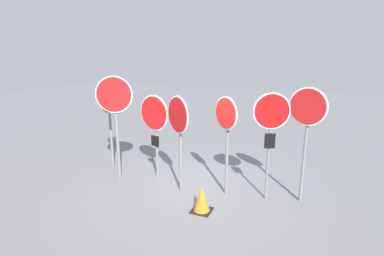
{
  "coord_description": "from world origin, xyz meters",
  "views": [
    {
      "loc": [
        2.71,
        -6.21,
        3.21
      ],
      "look_at": [
        0.07,
        0.0,
        1.48
      ],
      "focal_mm": 28.0,
      "sensor_mm": 36.0,
      "label": 1
    }
  ],
  "objects": [
    {
      "name": "stop_sign_5",
      "position": [
        1.85,
        0.03,
        1.84
      ],
      "size": [
        0.73,
        0.31,
        2.44
      ],
      "rotation": [
        0.0,
        0.0,
        0.37
      ],
      "color": "slate",
      "rests_on": "ground"
    },
    {
      "name": "stop_sign_6",
      "position": [
        2.54,
        0.23,
        1.88
      ],
      "size": [
        0.76,
        0.27,
        2.52
      ],
      "rotation": [
        0.0,
        0.0,
        -0.31
      ],
      "color": "slate",
      "rests_on": "ground"
    },
    {
      "name": "stop_sign_3",
      "position": [
        -0.1,
        -0.36,
        1.65
      ],
      "size": [
        0.71,
        0.5,
        2.27
      ],
      "rotation": [
        0.0,
        0.0,
        -0.6
      ],
      "color": "slate",
      "rests_on": "ground"
    },
    {
      "name": "stop_sign_4",
      "position": [
        0.91,
        -0.06,
        1.66
      ],
      "size": [
        0.62,
        0.44,
        2.28
      ],
      "rotation": [
        0.0,
        0.0,
        -0.61
      ],
      "color": "slate",
      "rests_on": "ground"
    },
    {
      "name": "stop_sign_1",
      "position": [
        -1.83,
        -0.34,
        1.92
      ],
      "size": [
        0.82,
        0.41,
        2.65
      ],
      "rotation": [
        0.0,
        0.0,
        0.44
      ],
      "color": "slate",
      "rests_on": "ground"
    },
    {
      "name": "traffic_cone_0",
      "position": [
        0.7,
        -0.98,
        0.27
      ],
      "size": [
        0.41,
        0.41,
        0.54
      ],
      "color": "black",
      "rests_on": "ground"
    },
    {
      "name": "ground_plane",
      "position": [
        0.0,
        0.0,
        0.0
      ],
      "size": [
        40.0,
        40.0,
        0.0
      ],
      "primitive_type": "plane",
      "color": "slate"
    },
    {
      "name": "stop_sign_0",
      "position": [
        -2.57,
        0.3,
        1.74
      ],
      "size": [
        0.76,
        0.36,
        2.42
      ],
      "rotation": [
        0.0,
        0.0,
        -0.41
      ],
      "color": "slate",
      "rests_on": "ground"
    },
    {
      "name": "stop_sign_2",
      "position": [
        -1.0,
        0.13,
        1.56
      ],
      "size": [
        0.88,
        0.23,
        2.18
      ],
      "rotation": [
        0.0,
        0.0,
        -0.22
      ],
      "color": "slate",
      "rests_on": "ground"
    }
  ]
}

